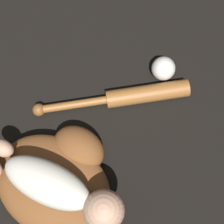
% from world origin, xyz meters
% --- Properties ---
extents(ground_plane, '(6.00, 6.00, 0.00)m').
position_xyz_m(ground_plane, '(0.00, 0.00, 0.00)').
color(ground_plane, black).
extents(baseball_glove, '(0.38, 0.35, 0.10)m').
position_xyz_m(baseball_glove, '(0.05, 0.01, 0.05)').
color(baseball_glove, brown).
rests_on(baseball_glove, ground).
extents(baby_figure, '(0.38, 0.21, 0.10)m').
position_xyz_m(baby_figure, '(0.09, 0.00, 0.14)').
color(baby_figure, silver).
rests_on(baby_figure, baseball_glove).
extents(baseball_bat, '(0.29, 0.39, 0.05)m').
position_xyz_m(baseball_bat, '(0.01, 0.32, 0.03)').
color(baseball_bat, '#9E602D').
rests_on(baseball_bat, ground).
extents(baseball, '(0.07, 0.07, 0.07)m').
position_xyz_m(baseball, '(0.02, 0.45, 0.04)').
color(baseball, white).
rests_on(baseball, ground).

